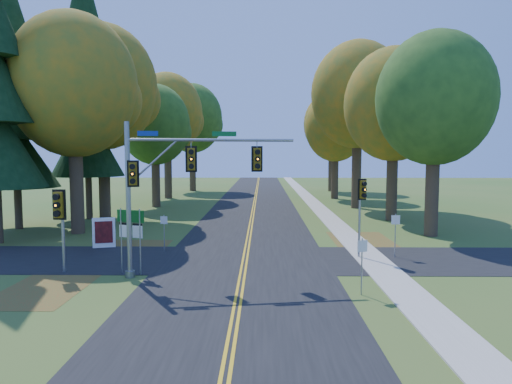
{
  "coord_description": "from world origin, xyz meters",
  "views": [
    {
      "loc": [
        0.86,
        -19.97,
        5.16
      ],
      "look_at": [
        0.51,
        3.53,
        3.2
      ],
      "focal_mm": 32.0,
      "sensor_mm": 36.0,
      "label": 1
    }
  ],
  "objects_px": {
    "traffic_mast": "(171,178)",
    "east_signal_pole": "(362,198)",
    "info_kiosk": "(104,233)",
    "route_sign_cluster": "(131,228)"
  },
  "relations": [
    {
      "from": "east_signal_pole",
      "to": "info_kiosk",
      "type": "distance_m",
      "value": 13.99
    },
    {
      "from": "east_signal_pole",
      "to": "info_kiosk",
      "type": "bearing_deg",
      "value": 151.72
    },
    {
      "from": "traffic_mast",
      "to": "route_sign_cluster",
      "type": "distance_m",
      "value": 2.86
    },
    {
      "from": "traffic_mast",
      "to": "east_signal_pole",
      "type": "distance_m",
      "value": 9.37
    },
    {
      "from": "east_signal_pole",
      "to": "route_sign_cluster",
      "type": "height_order",
      "value": "east_signal_pole"
    },
    {
      "from": "traffic_mast",
      "to": "info_kiosk",
      "type": "height_order",
      "value": "traffic_mast"
    },
    {
      "from": "route_sign_cluster",
      "to": "info_kiosk",
      "type": "relative_size",
      "value": 1.71
    },
    {
      "from": "route_sign_cluster",
      "to": "info_kiosk",
      "type": "bearing_deg",
      "value": 138.06
    },
    {
      "from": "traffic_mast",
      "to": "east_signal_pole",
      "type": "xyz_separation_m",
      "value": [
        8.66,
        3.37,
        -1.17
      ]
    },
    {
      "from": "route_sign_cluster",
      "to": "east_signal_pole",
      "type": "bearing_deg",
      "value": 34.79
    }
  ]
}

